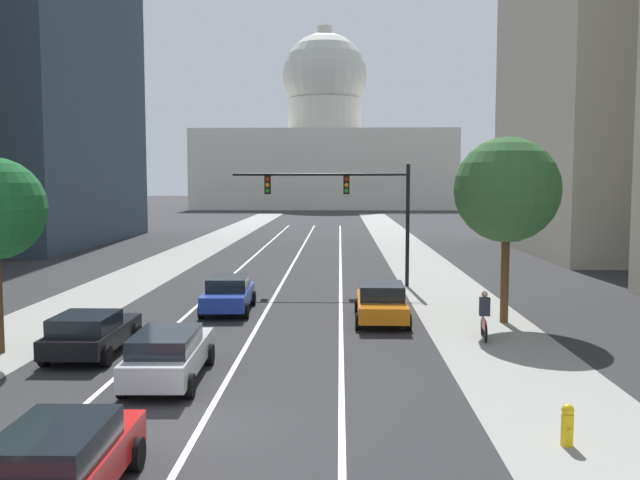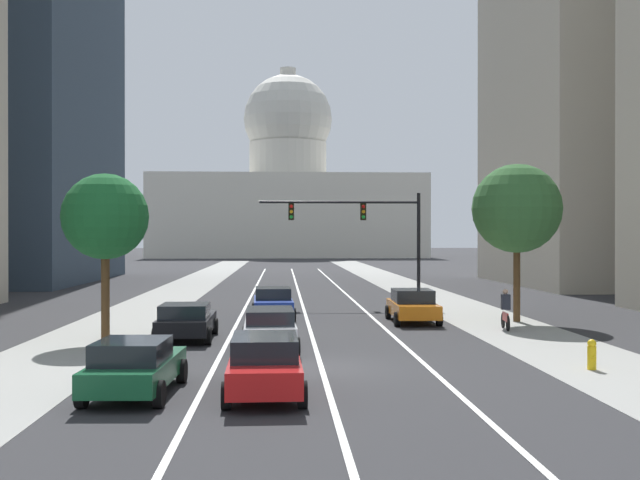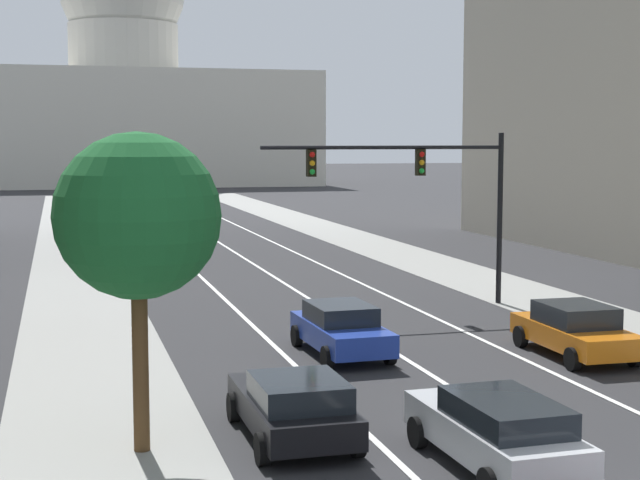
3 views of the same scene
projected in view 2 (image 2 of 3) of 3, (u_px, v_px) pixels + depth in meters
name	position (u px, v px, depth m)	size (l,w,h in m)	color
ground_plane	(296.00, 284.00, 62.81)	(400.00, 400.00, 0.00)	#2B2B2D
sidewalk_left	(184.00, 289.00, 57.39)	(4.29, 130.00, 0.01)	gray
sidewalk_right	(409.00, 288.00, 58.24)	(4.29, 130.00, 0.01)	gray
lane_stripe_left	(249.00, 299.00, 47.67)	(0.16, 90.00, 0.01)	white
lane_stripe_center	(301.00, 299.00, 47.83)	(0.16, 90.00, 0.01)	white
lane_stripe_right	(352.00, 299.00, 47.99)	(0.16, 90.00, 0.01)	white
capitol_building	(288.00, 194.00, 149.04)	(51.61, 24.16, 36.82)	beige
car_red	(265.00, 364.00, 18.91)	(2.02, 4.68, 1.49)	red
car_silver	(270.00, 328.00, 26.35)	(2.05, 4.72, 1.47)	#B2B5BA
car_green	(135.00, 366.00, 18.85)	(2.14, 4.49, 1.42)	#14512D
car_black	(186.00, 321.00, 28.98)	(2.13, 4.47, 1.41)	black
car_blue	(273.00, 302.00, 36.57)	(2.14, 4.56, 1.49)	#1E389E
car_orange	(413.00, 305.00, 34.96)	(2.14, 4.62, 1.51)	orange
traffic_signal_mast	(367.00, 224.00, 43.85)	(9.29, 0.39, 6.44)	black
fire_hydrant	(592.00, 354.00, 22.46)	(0.26, 0.35, 0.91)	yellow
cyclist	(506.00, 310.00, 32.13)	(0.38, 1.70, 1.72)	black
street_tree_far_right	(517.00, 209.00, 35.15)	(4.11, 4.11, 7.28)	#51381E
street_tree_mid_left	(105.00, 217.00, 28.95)	(3.27, 3.27, 6.33)	#51381E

